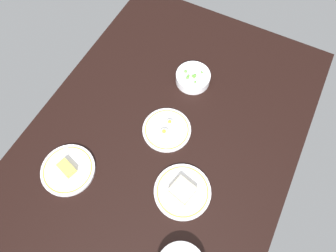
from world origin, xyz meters
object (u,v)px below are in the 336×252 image
at_px(bowl_peas, 193,77).
at_px(plate_sandwich, 183,191).
at_px(plate_eggs, 166,129).
at_px(plate_cheese, 68,170).

relative_size(bowl_peas, plate_sandwich, 0.71).
bearing_deg(plate_eggs, plate_cheese, 141.74).
height_order(plate_sandwich, plate_cheese, same).
height_order(plate_eggs, bowl_peas, bowl_peas).
height_order(plate_eggs, plate_sandwich, same).
bearing_deg(plate_cheese, plate_eggs, -38.26).
bearing_deg(bowl_peas, plate_sandwich, -159.29).
bearing_deg(bowl_peas, plate_cheese, 157.37).
relative_size(plate_sandwich, plate_cheese, 1.03).
bearing_deg(plate_cheese, plate_sandwich, -73.66).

